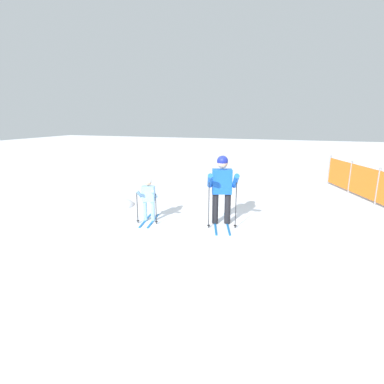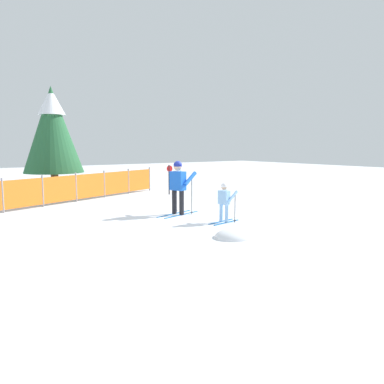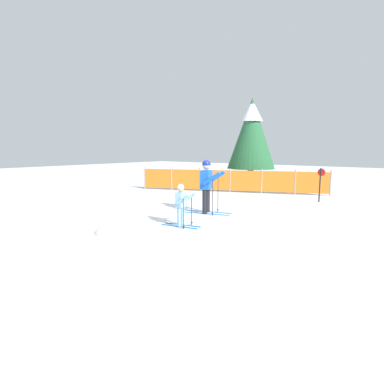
{
  "view_description": "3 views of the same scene",
  "coord_description": "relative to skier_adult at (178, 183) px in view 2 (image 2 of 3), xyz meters",
  "views": [
    {
      "loc": [
        6.65,
        1.55,
        2.53
      ],
      "look_at": [
        0.43,
        -0.57,
        0.89
      ],
      "focal_mm": 28.0,
      "sensor_mm": 36.0,
      "label": 1
    },
    {
      "loc": [
        -6.36,
        -9.71,
        2.14
      ],
      "look_at": [
        -0.22,
        -0.88,
        0.8
      ],
      "focal_mm": 35.0,
      "sensor_mm": 36.0,
      "label": 2
    },
    {
      "loc": [
        5.07,
        -7.68,
        1.99
      ],
      "look_at": [
        0.21,
        -1.24,
        0.84
      ],
      "focal_mm": 28.0,
      "sensor_mm": 36.0,
      "label": 3
    }
  ],
  "objects": [
    {
      "name": "skier_adult",
      "position": [
        0.0,
        0.0,
        0.0
      ],
      "size": [
        1.61,
        0.88,
        1.67
      ],
      "rotation": [
        0.0,
        0.0,
        0.3
      ],
      "color": "#1966B2",
      "rests_on": "ground_plane"
    },
    {
      "name": "safety_fence",
      "position": [
        -1.76,
        4.5,
        -0.44
      ],
      "size": [
        8.12,
        3.24,
        1.11
      ],
      "rotation": [
        0.0,
        0.0,
        0.38
      ],
      "color": "gray",
      "rests_on": "ground_plane"
    },
    {
      "name": "trail_marker",
      "position": [
        2.28,
        4.3,
        -0.19
      ],
      "size": [
        0.28,
        0.05,
        1.29
      ],
      "color": "black",
      "rests_on": "ground_plane"
    },
    {
      "name": "skier_child",
      "position": [
        0.39,
        -1.76,
        -0.35
      ],
      "size": [
        1.07,
        0.53,
        1.11
      ],
      "rotation": [
        0.0,
        0.0,
        0.19
      ],
      "color": "#1966B2",
      "rests_on": "ground_plane"
    },
    {
      "name": "conifer_far",
      "position": [
        -1.91,
        6.93,
        1.87
      ],
      "size": [
        2.5,
        2.5,
        4.64
      ],
      "color": "#4C3823",
      "rests_on": "ground_plane"
    },
    {
      "name": "snow_mound",
      "position": [
        -0.48,
        -3.22,
        -1.0
      ],
      "size": [
        1.04,
        0.89,
        0.42
      ],
      "primitive_type": "ellipsoid",
      "color": "white",
      "rests_on": "ground_plane"
    },
    {
      "name": "ground_plane",
      "position": [
        0.13,
        0.01,
        -1.0
      ],
      "size": [
        60.0,
        60.0,
        0.0
      ],
      "primitive_type": "plane",
      "color": "white"
    }
  ]
}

